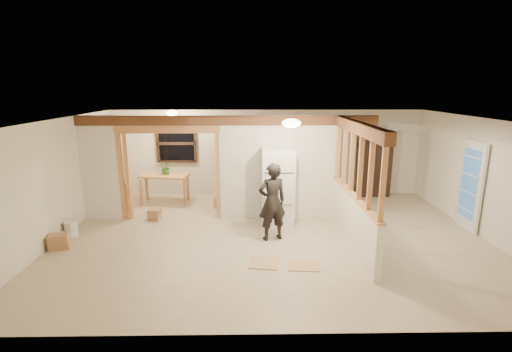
{
  "coord_description": "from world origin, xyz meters",
  "views": [
    {
      "loc": [
        -0.48,
        -7.46,
        3.14
      ],
      "look_at": [
        -0.35,
        0.4,
        1.24
      ],
      "focal_mm": 26.0,
      "sensor_mm": 36.0,
      "label": 1
    }
  ],
  "objects_px": {
    "refrigerator": "(278,187)",
    "work_table": "(165,189)",
    "shop_vac": "(124,197)",
    "bookshelf": "(374,164)",
    "woman": "(272,202)"
  },
  "relations": [
    {
      "from": "refrigerator",
      "to": "work_table",
      "type": "height_order",
      "value": "refrigerator"
    },
    {
      "from": "refrigerator",
      "to": "shop_vac",
      "type": "relative_size",
      "value": 2.89
    },
    {
      "from": "shop_vac",
      "to": "bookshelf",
      "type": "relative_size",
      "value": 0.32
    },
    {
      "from": "work_table",
      "to": "woman",
      "type": "bearing_deg",
      "value": -32.7
    },
    {
      "from": "shop_vac",
      "to": "woman",
      "type": "bearing_deg",
      "value": -28.7
    },
    {
      "from": "shop_vac",
      "to": "bookshelf",
      "type": "height_order",
      "value": "bookshelf"
    },
    {
      "from": "woman",
      "to": "bookshelf",
      "type": "xyz_separation_m",
      "value": [
        3.15,
        3.16,
        0.14
      ]
    },
    {
      "from": "refrigerator",
      "to": "shop_vac",
      "type": "bearing_deg",
      "value": 163.81
    },
    {
      "from": "shop_vac",
      "to": "work_table",
      "type": "bearing_deg",
      "value": 27.32
    },
    {
      "from": "woman",
      "to": "work_table",
      "type": "xyz_separation_m",
      "value": [
        -2.81,
        2.58,
        -0.42
      ]
    },
    {
      "from": "bookshelf",
      "to": "work_table",
      "type": "bearing_deg",
      "value": -174.45
    },
    {
      "from": "refrigerator",
      "to": "shop_vac",
      "type": "distance_m",
      "value": 4.17
    },
    {
      "from": "woman",
      "to": "work_table",
      "type": "distance_m",
      "value": 3.83
    },
    {
      "from": "woman",
      "to": "shop_vac",
      "type": "height_order",
      "value": "woman"
    },
    {
      "from": "bookshelf",
      "to": "refrigerator",
      "type": "bearing_deg",
      "value": -142.98
    }
  ]
}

